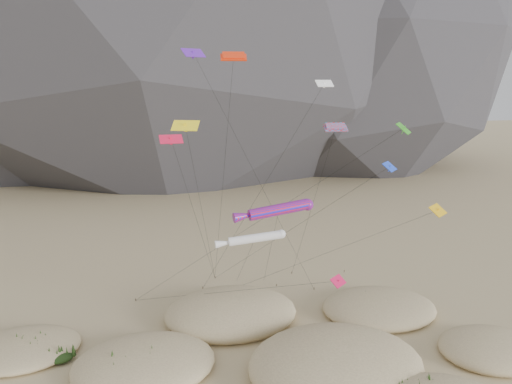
{
  "coord_description": "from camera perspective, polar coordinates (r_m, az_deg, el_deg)",
  "views": [
    {
      "loc": [
        -12.47,
        -33.32,
        24.7
      ],
      "look_at": [
        -0.24,
        12.0,
        14.41
      ],
      "focal_mm": 35.0,
      "sensor_mm": 36.0,
      "label": 1
    }
  ],
  "objects": [
    {
      "name": "rainbow_tube_kite",
      "position": [
        44.27,
        2.31,
        -2.1
      ],
      "size": [
        7.69,
        17.44,
        14.5
      ],
      "color": "red",
      "rests_on": "ground"
    },
    {
      "name": "white_tube_kite",
      "position": [
        47.92,
        -0.42,
        -5.36
      ],
      "size": [
        6.96,
        14.81,
        10.81
      ],
      "color": "silver",
      "rests_on": "ground"
    },
    {
      "name": "dunes",
      "position": [
        44.9,
        1.24,
        -19.93
      ],
      "size": [
        52.74,
        34.31,
        4.2
      ],
      "color": "#CCB789",
      "rests_on": "ground"
    },
    {
      "name": "orange_parafoil",
      "position": [
        51.89,
        -2.62,
        14.85
      ],
      "size": [
        2.75,
        11.29,
        27.79
      ],
      "color": "red",
      "rests_on": "ground"
    },
    {
      "name": "dune_grass",
      "position": [
        45.82,
        -0.11,
        -19.03
      ],
      "size": [
        43.47,
        27.39,
        1.48
      ],
      "color": "black",
      "rests_on": "ground"
    },
    {
      "name": "delta_kites",
      "position": [
        48.36,
        5.41,
        4.14
      ],
      "size": [
        31.25,
        22.11,
        27.68
      ],
      "color": "red",
      "rests_on": "ground"
    },
    {
      "name": "multi_parafoil",
      "position": [
        51.18,
        9.02,
        7.05
      ],
      "size": [
        2.46,
        12.97,
        20.79
      ],
      "color": "red",
      "rests_on": "ground"
    },
    {
      "name": "kite_stakes",
      "position": [
        63.44,
        -0.31,
        -10.4
      ],
      "size": [
        27.28,
        6.82,
        0.3
      ],
      "color": "#3F2D1E",
      "rests_on": "ground"
    }
  ]
}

